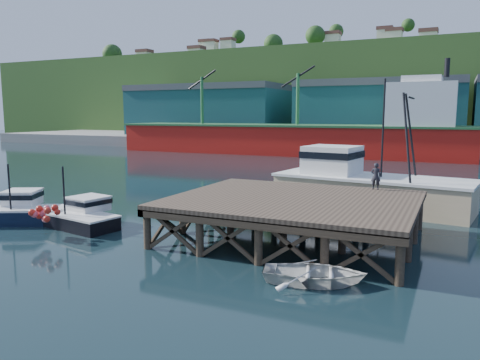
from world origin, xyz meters
The scene contains 12 objects.
ground centered at (0.00, 0.00, 0.00)m, with size 300.00×300.00×0.00m, color black.
wharf centered at (5.50, -0.19, 1.94)m, with size 12.00×10.00×2.62m.
far_quay centered at (0.00, 70.00, 1.00)m, with size 160.00×40.00×2.00m, color gray.
warehouse_left centered at (-35.00, 65.00, 6.50)m, with size 32.00×16.00×9.00m, color #184C4F.
warehouse_mid centered at (0.00, 65.00, 6.50)m, with size 28.00×16.00×9.00m, color #184C4F.
cargo_ship centered at (-8.46, 48.00, 3.31)m, with size 55.50×10.00×13.75m.
hillside centered at (0.00, 100.00, 11.00)m, with size 220.00×50.00×22.00m, color #2D511E.
boat_navy centered at (-10.42, -3.44, 0.71)m, with size 5.97×4.37×3.54m.
boat_black centered at (-6.48, -2.70, 0.64)m, with size 5.94×4.93×3.50m.
trawler centered at (7.54, 9.42, 1.77)m, with size 13.36×6.35×8.60m.
dinghy centered at (8.28, -5.84, 0.40)m, with size 2.77×3.88×0.80m, color silver.
dockworker centered at (8.82, 4.40, 2.88)m, with size 0.55×0.36×1.51m, color black.
Camera 1 is at (12.87, -22.38, 6.37)m, focal length 35.00 mm.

